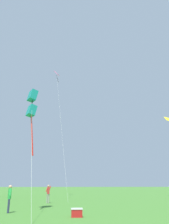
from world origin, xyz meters
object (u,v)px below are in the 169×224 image
kite_teal_box (32,105)px  kite_pink_low (57,80)px  person_with_spool (9,196)px  person_near_tree (48,192)px  picnic_cooler (77,213)px

kite_teal_box → kite_pink_low: kite_pink_low is taller
kite_pink_low → person_with_spool: (-2.15, -17.84, -16.52)m
kite_teal_box → person_with_spool: size_ratio=5.18×
person_near_tree → person_with_spool: (-2.00, -7.47, -0.01)m
person_near_tree → kite_pink_low: bearing=89.2°
person_with_spool → picnic_cooler: bearing=-30.2°
picnic_cooler → person_with_spool: bearing=149.8°
person_with_spool → kite_teal_box: bearing=36.8°
kite_pink_low → kite_teal_box: bearing=-94.3°
kite_teal_box → person_with_spool: (-0.84, -0.63, -6.14)m
kite_pink_low → person_with_spool: kite_pink_low is taller
kite_teal_box → picnic_cooler: size_ratio=13.72×
kite_teal_box → person_near_tree: size_ratio=5.11×
kite_teal_box → picnic_cooler: (3.10, -2.92, -6.87)m
kite_pink_low → picnic_cooler: bearing=-84.9°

